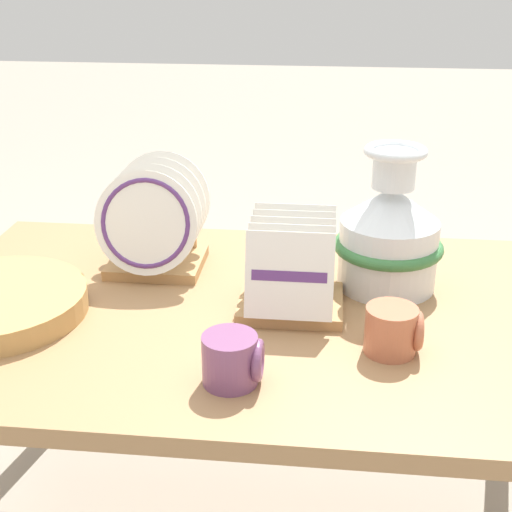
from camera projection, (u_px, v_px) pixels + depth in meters
name	position (u px, v px, depth m)	size (l,w,h in m)	color
display_table	(256.00, 338.00, 1.40)	(1.31, 0.81, 0.60)	#9E754C
ceramic_vase	(389.00, 233.00, 1.42)	(0.22, 0.22, 0.29)	silver
dish_rack_round_plates	(154.00, 229.00, 1.50)	(0.21, 0.21, 0.23)	tan
dish_rack_square_plates	(291.00, 279.00, 1.35)	(0.20, 0.20, 0.18)	tan
mug_plum_glaze	(233.00, 360.00, 1.12)	(0.10, 0.09, 0.08)	#7A4770
mug_terracotta_glaze	(393.00, 330.00, 1.21)	(0.10, 0.09, 0.08)	#B76647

